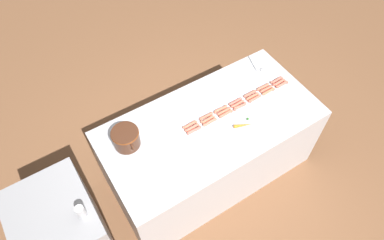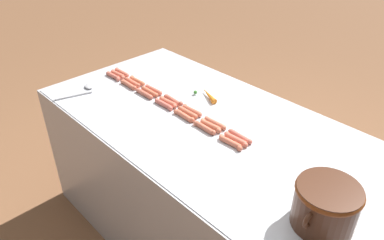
% 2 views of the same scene
% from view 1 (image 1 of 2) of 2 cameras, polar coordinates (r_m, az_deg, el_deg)
% --- Properties ---
extents(ground_plane, '(20.00, 20.00, 0.00)m').
position_cam_1_polar(ground_plane, '(3.89, 2.57, -7.87)').
color(ground_plane, brown).
extents(griddle_counter, '(1.00, 2.01, 0.87)m').
position_cam_1_polar(griddle_counter, '(3.51, 2.83, -4.50)').
color(griddle_counter, '#BCBCC1').
rests_on(griddle_counter, ground_plane).
extents(back_cabinet, '(0.73, 0.60, 0.99)m').
position_cam_1_polar(back_cabinet, '(3.24, -19.64, -17.31)').
color(back_cabinet, '#A0A0A4').
rests_on(back_cabinet, ground_plane).
extents(hot_dog_0, '(0.03, 0.15, 0.03)m').
position_cam_1_polar(hot_dog_0, '(3.52, 14.46, 5.61)').
color(hot_dog_0, '#CF6853').
rests_on(hot_dog_0, griddle_counter).
extents(hot_dog_1, '(0.03, 0.15, 0.03)m').
position_cam_1_polar(hot_dog_1, '(3.43, 12.36, 4.53)').
color(hot_dog_1, '#D5704D').
rests_on(hot_dog_1, griddle_counter).
extents(hot_dog_2, '(0.03, 0.15, 0.03)m').
position_cam_1_polar(hot_dog_2, '(3.34, 10.18, 3.44)').
color(hot_dog_2, '#D76550').
rests_on(hot_dog_2, griddle_counter).
extents(hot_dog_3, '(0.04, 0.15, 0.03)m').
position_cam_1_polar(hot_dog_3, '(3.26, 7.79, 2.19)').
color(hot_dog_3, '#CE6652').
rests_on(hot_dog_3, griddle_counter).
extents(hot_dog_4, '(0.03, 0.15, 0.03)m').
position_cam_1_polar(hot_dog_4, '(3.20, 5.54, 1.01)').
color(hot_dog_4, '#CC684E').
rests_on(hot_dog_4, griddle_counter).
extents(hot_dog_5, '(0.03, 0.15, 0.03)m').
position_cam_1_polar(hot_dog_5, '(3.13, 2.92, -0.33)').
color(hot_dog_5, '#CB7055').
rests_on(hot_dog_5, griddle_counter).
extents(hot_dog_6, '(0.03, 0.15, 0.03)m').
position_cam_1_polar(hot_dog_6, '(3.07, 0.36, -1.68)').
color(hot_dog_6, '#D06554').
rests_on(hot_dog_6, griddle_counter).
extents(hot_dog_7, '(0.04, 0.15, 0.03)m').
position_cam_1_polar(hot_dog_7, '(3.53, 13.98, 5.96)').
color(hot_dog_7, '#D76D55').
rests_on(hot_dog_7, griddle_counter).
extents(hot_dog_8, '(0.03, 0.15, 0.03)m').
position_cam_1_polar(hot_dog_8, '(3.45, 12.00, 4.97)').
color(hot_dog_8, '#D7694F').
rests_on(hot_dog_8, griddle_counter).
extents(hot_dog_9, '(0.03, 0.15, 0.03)m').
position_cam_1_polar(hot_dog_9, '(3.36, 9.78, 3.81)').
color(hot_dog_9, '#D26C4D').
rests_on(hot_dog_9, griddle_counter).
extents(hot_dog_10, '(0.03, 0.15, 0.03)m').
position_cam_1_polar(hot_dog_10, '(3.28, 7.43, 2.62)').
color(hot_dog_10, '#D16A52').
rests_on(hot_dog_10, griddle_counter).
extents(hot_dog_11, '(0.03, 0.15, 0.03)m').
position_cam_1_polar(hot_dog_11, '(3.21, 5.20, 1.42)').
color(hot_dog_11, '#CB6A4D').
rests_on(hot_dog_11, griddle_counter).
extents(hot_dog_12, '(0.04, 0.15, 0.03)m').
position_cam_1_polar(hot_dog_12, '(3.15, 2.57, 0.09)').
color(hot_dog_12, '#CF6E50').
rests_on(hot_dog_12, griddle_counter).
extents(hot_dog_13, '(0.03, 0.15, 0.03)m').
position_cam_1_polar(hot_dog_13, '(3.09, -0.01, -1.26)').
color(hot_dog_13, '#D66D55').
rests_on(hot_dog_13, griddle_counter).
extents(hot_dog_14, '(0.03, 0.15, 0.03)m').
position_cam_1_polar(hot_dog_14, '(3.55, 13.60, 6.33)').
color(hot_dog_14, '#CD6755').
rests_on(hot_dog_14, griddle_counter).
extents(hot_dog_15, '(0.03, 0.15, 0.03)m').
position_cam_1_polar(hot_dog_15, '(3.46, 11.48, 5.29)').
color(hot_dog_15, '#D66D52').
rests_on(hot_dog_15, griddle_counter).
extents(hot_dog_16, '(0.03, 0.15, 0.03)m').
position_cam_1_polar(hot_dog_16, '(3.38, 9.42, 4.25)').
color(hot_dog_16, '#CB6750').
rests_on(hot_dog_16, griddle_counter).
extents(hot_dog_17, '(0.03, 0.15, 0.03)m').
position_cam_1_polar(hot_dog_17, '(3.30, 7.07, 3.01)').
color(hot_dog_17, '#D16454').
rests_on(hot_dog_17, griddle_counter).
extents(hot_dog_18, '(0.03, 0.15, 0.03)m').
position_cam_1_polar(hot_dog_18, '(3.22, 4.67, 1.78)').
color(hot_dog_18, '#D86D4F').
rests_on(hot_dog_18, griddle_counter).
extents(hot_dog_19, '(0.03, 0.15, 0.03)m').
position_cam_1_polar(hot_dog_19, '(3.17, 2.31, 0.63)').
color(hot_dog_19, '#CC684D').
rests_on(hot_dog_19, griddle_counter).
extents(hot_dog_20, '(0.03, 0.15, 0.03)m').
position_cam_1_polar(hot_dog_20, '(3.11, -0.36, -0.77)').
color(hot_dog_20, '#D86C50').
rests_on(hot_dog_20, griddle_counter).
extents(bean_pot, '(0.29, 0.24, 0.17)m').
position_cam_1_polar(bean_pot, '(2.98, -10.73, -2.78)').
color(bean_pot, '#472616').
rests_on(bean_pot, griddle_counter).
extents(serving_spoon, '(0.27, 0.12, 0.02)m').
position_cam_1_polar(serving_spoon, '(3.64, 10.99, 8.42)').
color(serving_spoon, '#B7B7BC').
rests_on(serving_spoon, griddle_counter).
extents(carrot, '(0.10, 0.17, 0.03)m').
position_cam_1_polar(carrot, '(3.14, 8.39, -0.78)').
color(carrot, orange).
rests_on(carrot, griddle_counter).
extents(soda_can, '(0.07, 0.07, 0.13)m').
position_cam_1_polar(soda_can, '(2.66, -17.66, -14.04)').
color(soda_can, '#BCBCC1').
rests_on(soda_can, back_cabinet).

